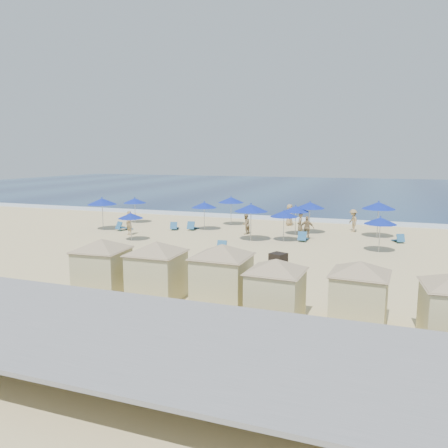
{
  "coord_description": "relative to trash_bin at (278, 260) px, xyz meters",
  "views": [
    {
      "loc": [
        8.37,
        -24.83,
        5.95
      ],
      "look_at": [
        -1.82,
        3.0,
        1.29
      ],
      "focal_mm": 35.0,
      "sensor_mm": 36.0,
      "label": 1
    }
  ],
  "objects": [
    {
      "name": "cabana_2",
      "position": [
        -0.72,
        -6.74,
        1.2
      ],
      "size": [
        4.41,
        4.41,
        2.77
      ],
      "color": "beige",
      "rests_on": "ground"
    },
    {
      "name": "beach_chair_2",
      "position": [
        -9.25,
        9.32,
        -0.13
      ],
      "size": [
        0.7,
        1.38,
        0.74
      ],
      "color": "#286194",
      "rests_on": "ground"
    },
    {
      "name": "beach_chair_5",
      "position": [
        6.29,
        9.47,
        -0.16
      ],
      "size": [
        0.91,
        1.3,
        0.66
      ],
      "color": "#286194",
      "rests_on": "ground"
    },
    {
      "name": "umbrella_8",
      "position": [
        -0.09,
        10.89,
        1.81
      ],
      "size": [
        2.22,
        2.22,
        2.53
      ],
      "color": "#A5A8AD",
      "rests_on": "ground"
    },
    {
      "name": "beachgoer_0",
      "position": [
        -12.78,
        5.59,
        0.53
      ],
      "size": [
        0.8,
        0.7,
        1.83
      ],
      "primitive_type": "imported",
      "rotation": [
        0.0,
        0.0,
        5.78
      ],
      "color": "tan",
      "rests_on": "ground"
    },
    {
      "name": "umbrella_2",
      "position": [
        -11.44,
        3.72,
        1.39
      ],
      "size": [
        1.8,
        1.8,
        2.05
      ],
      "color": "#A5A8AD",
      "rests_on": "ground"
    },
    {
      "name": "umbrella_10",
      "position": [
        5.04,
        5.79,
        1.59
      ],
      "size": [
        2.0,
        2.0,
        2.28
      ],
      "color": "#A5A8AD",
      "rests_on": "ground"
    },
    {
      "name": "cabana_0",
      "position": [
        -6.14,
        -7.04,
        1.14
      ],
      "size": [
        4.23,
        4.23,
        2.66
      ],
      "color": "beige",
      "rests_on": "ground"
    },
    {
      "name": "beachgoer_2",
      "position": [
        0.14,
        8.4,
        0.46
      ],
      "size": [
        1.0,
        0.44,
        1.68
      ],
      "primitive_type": "imported",
      "rotation": [
        0.0,
        0.0,
        3.11
      ],
      "color": "tan",
      "rests_on": "ground"
    },
    {
      "name": "beach_chair_3",
      "position": [
        -4.16,
        2.78,
        -0.13
      ],
      "size": [
        0.68,
        1.38,
        0.74
      ],
      "color": "#286194",
      "rests_on": "ground"
    },
    {
      "name": "ground",
      "position": [
        -3.25,
        2.37,
        -0.38
      ],
      "size": [
        160.0,
        160.0,
        0.0
      ],
      "primitive_type": "plane",
      "color": "beige",
      "rests_on": "ground"
    },
    {
      "name": "beach_chair_1",
      "position": [
        -10.63,
        8.86,
        -0.15
      ],
      "size": [
        0.88,
        1.35,
        0.68
      ],
      "color": "#286194",
      "rests_on": "ground"
    },
    {
      "name": "beachgoer_3",
      "position": [
        2.99,
        12.94,
        0.5
      ],
      "size": [
        1.1,
        1.32,
        1.77
      ],
      "primitive_type": "imported",
      "rotation": [
        0.0,
        0.0,
        5.18
      ],
      "color": "tan",
      "rests_on": "ground"
    },
    {
      "name": "beachgoer_1",
      "position": [
        -4.62,
        8.98,
        0.39
      ],
      "size": [
        0.76,
        0.88,
        1.56
      ],
      "primitive_type": "imported",
      "rotation": [
        0.0,
        0.0,
        4.46
      ],
      "color": "tan",
      "rests_on": "ground"
    },
    {
      "name": "ocean",
      "position": [
        -3.25,
        57.37,
        -0.35
      ],
      "size": [
        160.0,
        80.0,
        0.06
      ],
      "primitive_type": "cube",
      "color": "#0E2651",
      "rests_on": "ground"
    },
    {
      "name": "umbrella_6",
      "position": [
        -0.99,
        9.88,
        1.6
      ],
      "size": [
        2.01,
        2.01,
        2.29
      ],
      "color": "#A5A8AD",
      "rests_on": "ground"
    },
    {
      "name": "cabana_3",
      "position": [
        1.65,
        -7.56,
        1.07
      ],
      "size": [
        4.03,
        4.03,
        2.53
      ],
      "color": "beige",
      "rests_on": "ground"
    },
    {
      "name": "cabana_4",
      "position": [
        4.51,
        -6.88,
        1.07
      ],
      "size": [
        4.04,
        4.04,
        2.54
      ],
      "color": "beige",
      "rests_on": "ground"
    },
    {
      "name": "beach_chair_0",
      "position": [
        -14.41,
        7.19,
        -0.13
      ],
      "size": [
        1.08,
        1.48,
        0.75
      ],
      "color": "#286194",
      "rests_on": "ground"
    },
    {
      "name": "umbrella_3",
      "position": [
        -7.11,
        12.69,
        1.81
      ],
      "size": [
        2.22,
        2.22,
        2.53
      ],
      "color": "#A5A8AD",
      "rests_on": "ground"
    },
    {
      "name": "cabana_1",
      "position": [
        -3.55,
        -6.9,
        1.17
      ],
      "size": [
        4.32,
        4.32,
        2.71
      ],
      "color": "beige",
      "rests_on": "ground"
    },
    {
      "name": "trash_bin",
      "position": [
        0.0,
        0.0,
        0.0
      ],
      "size": [
        1.0,
        1.0,
        0.77
      ],
      "primitive_type": "cube",
      "rotation": [
        0.0,
        0.0,
        -0.39
      ],
      "color": "black",
      "rests_on": "ground"
    },
    {
      "name": "umbrella_5",
      "position": [
        -3.49,
        6.52,
        1.96
      ],
      "size": [
        2.37,
        2.37,
        2.7
      ],
      "color": "#A5A8AD",
      "rests_on": "ground"
    },
    {
      "name": "umbrella_9",
      "position": [
        4.85,
        10.82,
        1.99
      ],
      "size": [
        2.4,
        2.4,
        2.73
      ],
      "color": "#A5A8AD",
      "rests_on": "ground"
    },
    {
      "name": "surf_line",
      "position": [
        -3.25,
        17.87,
        -0.34
      ],
      "size": [
        160.0,
        2.5,
        0.08
      ],
      "primitive_type": "cube",
      "color": "white",
      "rests_on": "ground"
    },
    {
      "name": "umbrella_7",
      "position": [
        -1.29,
        7.14,
        1.57
      ],
      "size": [
        1.98,
        1.98,
        2.25
      ],
      "color": "#A5A8AD",
      "rests_on": "ground"
    },
    {
      "name": "umbrella_1",
      "position": [
        -15.98,
        6.79,
        1.93
      ],
      "size": [
        2.35,
        2.35,
        2.67
      ],
      "color": "#A5A8AD",
      "rests_on": "ground"
    },
    {
      "name": "beachgoer_4",
      "position": [
        -2.34,
        14.25,
        0.54
      ],
      "size": [
        0.68,
        0.96,
        1.84
      ],
      "primitive_type": "imported",
      "rotation": [
        0.0,
        0.0,
        1.68
      ],
      "color": "tan",
      "rests_on": "ground"
    },
    {
      "name": "umbrella_4",
      "position": [
        -8.3,
        9.57,
        1.65
      ],
      "size": [
        2.06,
        2.06,
        2.35
      ],
      "color": "#A5A8AD",
      "rests_on": "ground"
    },
    {
      "name": "beachgoer_5",
      "position": [
        -0.53,
        9.29,
        0.49
      ],
      "size": [
        0.53,
        0.7,
        1.76
      ],
      "primitive_type": "imported",
      "rotation": [
        0.0,
        0.0,
        4.89
      ],
      "color": "tan",
      "rests_on": "ground"
    },
    {
      "name": "umbrella_0",
      "position": [
        -15.54,
        10.95,
        1.61
      ],
      "size": [
        2.02,
        2.02,
        2.29
      ],
      "color": "#A5A8AD",
      "rests_on": "ground"
    },
    {
      "name": "seawall",
      "position": [
        -3.25,
        -11.13,
        0.27
      ],
      "size": [
        160.0,
        6.1,
        1.22
      ],
      "color": "gray",
      "rests_on": "ground"
    },
    {
      "name": "beach_chair_4",
      "position": [
        -0.01,
        7.68,
        -0.13
      ],
      "size": [
        0.6,
        1.34,
        0.73
      ],
      "color": "#286194",
      "rests_on": "ground"
    }
  ]
}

